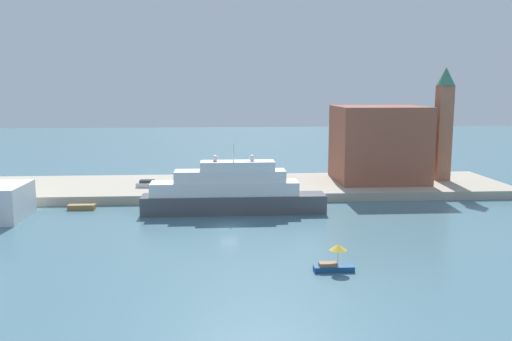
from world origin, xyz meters
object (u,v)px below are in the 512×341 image
work_barge (82,207)px  bell_tower (444,120)px  small_motorboat (335,260)px  person_figure (169,185)px  mooring_bollard (223,191)px  large_yacht (231,192)px  harbor_building (379,144)px  parked_car (148,184)px

work_barge → bell_tower: bearing=12.9°
small_motorboat → person_figure: (-22.29, 42.68, 1.14)m
work_barge → mooring_bollard: 24.39m
work_barge → large_yacht: bearing=-9.0°
small_motorboat → mooring_bollard: size_ratio=5.02×
person_figure → mooring_bollard: bearing=-26.6°
work_barge → person_figure: size_ratio=2.61×
work_barge → bell_tower: 71.73m
small_motorboat → mooring_bollard: bearing=107.9°
harbor_building → bell_tower: (13.14, -0.25, 4.79)m
small_motorboat → bell_tower: bearing=56.5°
large_yacht → parked_car: bearing=134.3°
small_motorboat → mooring_bollard: small_motorboat is taller
small_motorboat → person_figure: 48.17m
parked_car → bell_tower: bearing=3.7°
harbor_building → parked_car: harbor_building is taller
small_motorboat → parked_car: small_motorboat is taller
bell_tower → harbor_building: bearing=178.9°
large_yacht → bell_tower: size_ratio=1.32×
work_barge → mooring_bollard: size_ratio=5.01×
small_motorboat → mooring_bollard: (-12.11, 37.60, 0.79)m
small_motorboat → bell_tower: 60.31m
harbor_building → person_figure: 42.80m
parked_car → mooring_bollard: parked_car is taller
harbor_building → bell_tower: bearing=-1.1°
mooring_bollard → work_barge: bearing=-170.0°
large_yacht → work_barge: (-25.17, 3.99, -2.99)m
small_motorboat → bell_tower: bell_tower is taller
work_barge → parked_car: (9.62, 11.92, 1.74)m
work_barge → bell_tower: (68.67, 15.78, 13.48)m
work_barge → harbor_building: size_ratio=0.26×
small_motorboat → large_yacht: bearing=110.4°
bell_tower → mooring_bollard: size_ratio=25.33×
mooring_bollard → small_motorboat: bearing=-72.1°
harbor_building → bell_tower: 13.99m
bell_tower → person_figure: (-54.88, -6.46, -11.53)m
bell_tower → parked_car: 60.33m
bell_tower → mooring_bollard: bell_tower is taller
work_barge → bell_tower: size_ratio=0.20×
large_yacht → parked_car: (-15.55, 15.91, -1.25)m
mooring_bollard → large_yacht: bearing=-81.7°
work_barge → person_figure: 16.76m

